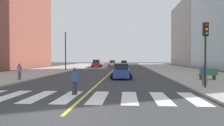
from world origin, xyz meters
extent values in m
plane|color=#333335|center=(0.00, 0.00, 0.00)|extent=(220.00, 220.00, 0.00)
cube|color=#9E9B93|center=(12.20, 20.00, 0.07)|extent=(10.00, 120.00, 0.15)
cube|color=#9E9B93|center=(-12.20, 20.00, 0.07)|extent=(10.00, 120.00, 0.15)
cube|color=silver|center=(-4.50, 4.00, 0.01)|extent=(0.90, 4.00, 0.01)
cube|color=silver|center=(-2.70, 4.00, 0.01)|extent=(0.90, 4.00, 0.01)
cube|color=silver|center=(-0.90, 4.00, 0.01)|extent=(0.90, 4.00, 0.01)
cube|color=silver|center=(0.90, 4.00, 0.01)|extent=(0.90, 4.00, 0.01)
cube|color=silver|center=(2.70, 4.00, 0.01)|extent=(0.90, 4.00, 0.01)
cube|color=silver|center=(4.50, 4.00, 0.01)|extent=(0.90, 4.00, 0.01)
cube|color=silver|center=(6.30, 4.00, 0.01)|extent=(0.90, 4.00, 0.01)
cube|color=yellow|center=(0.00, 40.00, 0.01)|extent=(0.16, 80.00, 0.01)
cube|color=#9E9B93|center=(28.66, 59.80, 10.21)|extent=(18.00, 24.00, 20.41)
cube|color=black|center=(1.91, 47.05, 0.63)|extent=(1.84, 3.87, 0.82)
cube|color=#1E2328|center=(1.92, 47.28, 1.36)|extent=(1.51, 1.95, 0.69)
cylinder|color=black|center=(1.00, 45.89, 0.31)|extent=(0.62, 0.22, 0.62)
cylinder|color=black|center=(2.76, 45.84, 0.31)|extent=(0.62, 0.22, 0.62)
cylinder|color=black|center=(1.07, 48.26, 0.31)|extent=(0.62, 0.22, 0.62)
cylinder|color=black|center=(2.83, 48.21, 0.31)|extent=(0.62, 0.22, 0.62)
cube|color=silver|center=(-1.55, 51.40, 0.63)|extent=(1.88, 3.93, 0.83)
cube|color=#1E2328|center=(-1.54, 51.17, 1.38)|extent=(1.54, 1.98, 0.70)
cylinder|color=black|center=(-0.69, 52.63, 0.31)|extent=(0.63, 0.22, 0.63)
cylinder|color=black|center=(-2.48, 52.57, 0.31)|extent=(0.63, 0.22, 0.63)
cylinder|color=black|center=(-0.61, 50.23, 0.31)|extent=(0.63, 0.22, 0.63)
cylinder|color=black|center=(-2.40, 50.17, 0.31)|extent=(0.63, 0.22, 0.63)
cube|color=#2D479E|center=(1.96, 14.96, 0.63)|extent=(1.83, 3.90, 0.83)
cube|color=#1E2328|center=(1.95, 15.19, 1.38)|extent=(1.51, 1.96, 0.70)
cylinder|color=black|center=(1.09, 13.74, 0.31)|extent=(0.63, 0.22, 0.63)
cylinder|color=black|center=(2.88, 13.78, 0.31)|extent=(0.63, 0.22, 0.63)
cylinder|color=black|center=(1.04, 16.14, 0.31)|extent=(0.63, 0.22, 0.63)
cylinder|color=black|center=(2.82, 16.18, 0.31)|extent=(0.63, 0.22, 0.63)
cube|color=red|center=(-5.22, 44.75, 0.71)|extent=(2.11, 4.40, 0.93)
cube|color=#1E2328|center=(-5.22, 44.49, 1.55)|extent=(1.72, 2.22, 0.79)
cylinder|color=black|center=(-4.27, 46.13, 0.35)|extent=(0.71, 0.25, 0.70)
cylinder|color=black|center=(-6.27, 46.06, 0.35)|extent=(0.71, 0.25, 0.70)
cylinder|color=black|center=(-4.18, 43.44, 0.35)|extent=(0.71, 0.25, 0.70)
cylinder|color=black|center=(-6.18, 43.37, 0.35)|extent=(0.71, 0.25, 0.70)
cylinder|color=black|center=(8.32, 7.62, 2.03)|extent=(0.14, 0.14, 3.76)
cube|color=black|center=(8.32, 7.62, 4.41)|extent=(0.36, 0.28, 1.00)
sphere|color=red|center=(8.32, 7.44, 4.71)|extent=(0.18, 0.18, 0.18)
sphere|color=orange|center=(8.32, 7.44, 4.41)|extent=(0.18, 0.18, 0.18)
sphere|color=green|center=(8.32, 7.44, 4.11)|extent=(0.18, 0.18, 0.18)
cube|color=#33603D|center=(10.68, 13.24, 0.63)|extent=(1.84, 0.71, 0.08)
cube|color=#33603D|center=(10.70, 13.00, 0.97)|extent=(1.80, 0.21, 0.60)
cube|color=#2D2D33|center=(10.01, 13.18, 0.37)|extent=(0.14, 0.48, 0.44)
cube|color=#2D2D33|center=(11.35, 13.29, 0.37)|extent=(0.14, 0.48, 0.44)
cylinder|color=#38383D|center=(-0.75, 4.62, 0.42)|extent=(0.19, 0.19, 0.84)
cylinder|color=#38383D|center=(-0.65, 4.76, 0.42)|extent=(0.19, 0.19, 0.84)
cylinder|color=#335199|center=(-0.70, 4.69, 1.16)|extent=(0.42, 0.42, 0.63)
sphere|color=brown|center=(-0.70, 4.69, 1.59)|extent=(0.23, 0.23, 0.23)
cylinder|color=brown|center=(8.68, 8.89, 0.57)|extent=(0.19, 0.19, 0.84)
cylinder|color=brown|center=(8.84, 8.84, 0.57)|extent=(0.19, 0.19, 0.84)
cylinder|color=#335199|center=(8.76, 8.87, 1.30)|extent=(0.42, 0.42, 0.63)
sphere|color=#936B4C|center=(8.76, 8.87, 1.73)|extent=(0.23, 0.23, 0.23)
cylinder|color=brown|center=(-8.27, 11.85, 0.55)|extent=(0.18, 0.18, 0.80)
cylinder|color=brown|center=(-8.17, 11.98, 0.55)|extent=(0.18, 0.18, 0.80)
cylinder|color=#99669E|center=(-8.22, 11.92, 1.25)|extent=(0.40, 0.40, 0.60)
sphere|color=brown|center=(-8.22, 11.92, 1.66)|extent=(0.22, 0.22, 0.22)
cylinder|color=#38383D|center=(-8.31, 27.74, 3.44)|extent=(0.20, 0.20, 6.58)
sphere|color=silver|center=(-8.31, 27.74, 6.88)|extent=(0.44, 0.44, 0.44)
camera|label=1|loc=(2.52, -7.74, 2.28)|focal=32.53mm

